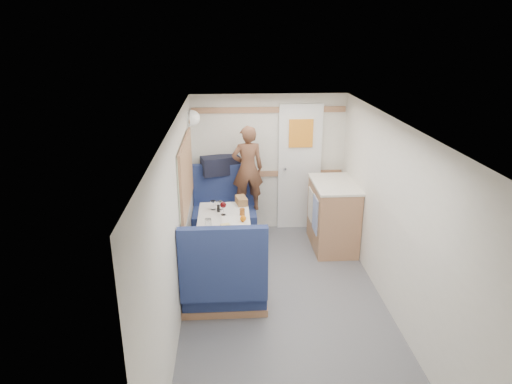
{
  "coord_description": "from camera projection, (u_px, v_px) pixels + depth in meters",
  "views": [
    {
      "loc": [
        -0.58,
        -4.08,
        2.85
      ],
      "look_at": [
        -0.27,
        0.9,
        1.05
      ],
      "focal_mm": 32.0,
      "sensor_mm": 36.0,
      "label": 1
    }
  ],
  "objects": [
    {
      "name": "cheese_block",
      "position": [
        225.0,
        226.0,
        5.13
      ],
      "size": [
        0.12,
        0.09,
        0.04
      ],
      "primitive_type": "cube",
      "rotation": [
        0.0,
        0.0,
        0.33
      ],
      "color": "#D4C97A",
      "rests_on": "tray"
    },
    {
      "name": "ceiling",
      "position": [
        291.0,
        127.0,
        4.15
      ],
      "size": [
        4.5,
        4.5,
        0.0
      ],
      "primitive_type": "plane",
      "rotation": [
        3.14,
        0.0,
        0.0
      ],
      "color": "silver",
      "rests_on": "wall_back"
    },
    {
      "name": "ledge",
      "position": [
        224.0,
        175.0,
        6.49
      ],
      "size": [
        0.9,
        0.14,
        0.04
      ],
      "primitive_type": "cube",
      "color": "#8E6340",
      "rests_on": "bench_far"
    },
    {
      "name": "dome_light",
      "position": [
        192.0,
        118.0,
        5.92
      ],
      "size": [
        0.2,
        0.2,
        0.2
      ],
      "primitive_type": "sphere",
      "color": "white",
      "rests_on": "wall_left"
    },
    {
      "name": "dinette_table",
      "position": [
        224.0,
        227.0,
        5.54
      ],
      "size": [
        0.62,
        0.92,
        0.72
      ],
      "color": "white",
      "rests_on": "floor"
    },
    {
      "name": "tumbler_right",
      "position": [
        220.0,
        205.0,
        5.66
      ],
      "size": [
        0.07,
        0.07,
        0.11
      ],
      "primitive_type": "cylinder",
      "color": "white",
      "rests_on": "dinette_table"
    },
    {
      "name": "bread_loaf",
      "position": [
        241.0,
        201.0,
        5.84
      ],
      "size": [
        0.16,
        0.24,
        0.09
      ],
      "primitive_type": "cube",
      "rotation": [
        0.0,
        0.0,
        0.19
      ],
      "color": "olive",
      "rests_on": "dinette_table"
    },
    {
      "name": "wall_right",
      "position": [
        398.0,
        224.0,
        4.56
      ],
      "size": [
        0.02,
        4.5,
        2.0
      ],
      "primitive_type": "cube",
      "color": "silver",
      "rests_on": "floor"
    },
    {
      "name": "orange_fruit",
      "position": [
        243.0,
        219.0,
        5.27
      ],
      "size": [
        0.07,
        0.07,
        0.07
      ],
      "primitive_type": "sphere",
      "color": "#E3500A",
      "rests_on": "tray"
    },
    {
      "name": "tray",
      "position": [
        233.0,
        222.0,
        5.28
      ],
      "size": [
        0.27,
        0.35,
        0.02
      ],
      "primitive_type": "cube",
      "rotation": [
        0.0,
        0.0,
        -0.02
      ],
      "color": "white",
      "rests_on": "dinette_table"
    },
    {
      "name": "oak_trim_high",
      "position": [
        269.0,
        110.0,
        6.32
      ],
      "size": [
        2.15,
        0.02,
        0.08
      ],
      "primitive_type": "cube",
      "color": "#8E6340",
      "rests_on": "wall_back"
    },
    {
      "name": "wall_back",
      "position": [
        269.0,
        163.0,
        6.61
      ],
      "size": [
        2.2,
        0.02,
        2.0
      ],
      "primitive_type": "cube",
      "color": "silver",
      "rests_on": "floor"
    },
    {
      "name": "wine_glass",
      "position": [
        223.0,
        205.0,
        5.47
      ],
      "size": [
        0.08,
        0.08,
        0.17
      ],
      "color": "white",
      "rests_on": "dinette_table"
    },
    {
      "name": "bench_near",
      "position": [
        224.0,
        284.0,
        4.82
      ],
      "size": [
        0.9,
        0.59,
        1.05
      ],
      "color": "navy",
      "rests_on": "floor"
    },
    {
      "name": "tumbler_left",
      "position": [
        208.0,
        224.0,
        5.11
      ],
      "size": [
        0.08,
        0.08,
        0.12
      ],
      "primitive_type": "cylinder",
      "color": "silver",
      "rests_on": "dinette_table"
    },
    {
      "name": "galley_counter",
      "position": [
        333.0,
        215.0,
        6.18
      ],
      "size": [
        0.57,
        0.92,
        0.92
      ],
      "color": "#8E6340",
      "rests_on": "floor"
    },
    {
      "name": "rear_door",
      "position": [
        300.0,
        165.0,
        6.61
      ],
      "size": [
        0.62,
        0.12,
        1.86
      ],
      "color": "white",
      "rests_on": "wall_back"
    },
    {
      "name": "side_window",
      "position": [
        186.0,
        175.0,
        5.28
      ],
      "size": [
        0.04,
        1.3,
        0.72
      ],
      "primitive_type": "cube",
      "color": "#9CA78D",
      "rests_on": "wall_left"
    },
    {
      "name": "person",
      "position": [
        248.0,
        169.0,
        6.21
      ],
      "size": [
        0.47,
        0.34,
        1.19
      ],
      "primitive_type": "imported",
      "rotation": [
        0.0,
        0.0,
        3.27
      ],
      "color": "brown",
      "rests_on": "bench_far"
    },
    {
      "name": "pepper_grinder",
      "position": [
        218.0,
        208.0,
        5.59
      ],
      "size": [
        0.04,
        0.04,
        0.09
      ],
      "primitive_type": "cylinder",
      "color": "black",
      "rests_on": "dinette_table"
    },
    {
      "name": "wall_left",
      "position": [
        176.0,
        230.0,
        4.43
      ],
      "size": [
        0.02,
        4.5,
        2.0
      ],
      "primitive_type": "cube",
      "color": "silver",
      "rests_on": "floor"
    },
    {
      "name": "floor",
      "position": [
        286.0,
        313.0,
        4.83
      ],
      "size": [
        4.5,
        4.5,
        0.0
      ],
      "primitive_type": "plane",
      "color": "#515156",
      "rests_on": "ground"
    },
    {
      "name": "beer_glass",
      "position": [
        242.0,
        213.0,
        5.46
      ],
      "size": [
        0.06,
        0.06,
        0.1
      ],
      "primitive_type": "cylinder",
      "color": "brown",
      "rests_on": "dinette_table"
    },
    {
      "name": "tumbler_mid",
      "position": [
        213.0,
        205.0,
        5.66
      ],
      "size": [
        0.07,
        0.07,
        0.12
      ],
      "primitive_type": "cylinder",
      "color": "white",
      "rests_on": "dinette_table"
    },
    {
      "name": "bench_far",
      "position": [
        225.0,
        219.0,
        6.44
      ],
      "size": [
        0.9,
        0.59,
        1.05
      ],
      "color": "navy",
      "rests_on": "floor"
    },
    {
      "name": "oak_trim_low",
      "position": [
        269.0,
        174.0,
        6.64
      ],
      "size": [
        2.15,
        0.02,
        0.08
      ],
      "primitive_type": "cube",
      "color": "#8E6340",
      "rests_on": "wall_back"
    },
    {
      "name": "duffel_bag",
      "position": [
        220.0,
        165.0,
        6.43
      ],
      "size": [
        0.58,
        0.4,
        0.25
      ],
      "primitive_type": "cube",
      "rotation": [
        0.0,
        0.0,
        0.3
      ],
      "color": "black",
      "rests_on": "ledge"
    }
  ]
}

